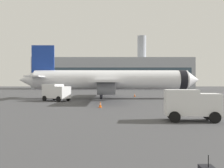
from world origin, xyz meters
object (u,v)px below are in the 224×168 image
object	(u,v)px
service_truck	(57,92)
airplane_at_gate	(111,80)
safety_cone_mid	(101,105)
cargo_van	(192,104)
safety_cone_far	(61,95)
safety_cone_outer	(136,95)
safety_cone_near	(199,99)

from	to	relation	value
service_truck	airplane_at_gate	bearing A→B (deg)	35.67
airplane_at_gate	safety_cone_mid	size ratio (longest dim) A/B	45.17
service_truck	cargo_van	distance (m)	27.64
cargo_van	safety_cone_far	xyz separation A→B (m)	(-18.32, 36.19, -1.11)
airplane_at_gate	safety_cone_outer	bearing A→B (deg)	50.32
safety_cone_far	safety_cone_mid	bearing A→B (deg)	-67.71
airplane_at_gate	safety_cone_near	world-z (taller)	airplane_at_gate
safety_cone_mid	safety_cone_far	size ratio (longest dim) A/B	1.14
cargo_van	safety_cone_far	size ratio (longest dim) A/B	6.61
service_truck	safety_cone_outer	size ratio (longest dim) A/B	6.82
service_truck	safety_cone_far	size ratio (longest dim) A/B	7.51
service_truck	safety_cone_outer	bearing A→B (deg)	41.93
safety_cone_mid	safety_cone_near	bearing A→B (deg)	32.93
safety_cone_mid	safety_cone_far	bearing A→B (deg)	112.29
cargo_van	safety_cone_near	bearing A→B (deg)	69.86
safety_cone_near	safety_cone_far	distance (m)	30.05
service_truck	safety_cone_mid	distance (m)	13.96
airplane_at_gate	safety_cone_far	xyz separation A→B (m)	(-11.43, 7.10, -3.31)
airplane_at_gate	cargo_van	bearing A→B (deg)	-76.69
cargo_van	safety_cone_far	world-z (taller)	cargo_van
safety_cone_near	safety_cone_far	size ratio (longest dim) A/B	1.14
safety_cone_near	safety_cone_outer	distance (m)	16.99
airplane_at_gate	safety_cone_mid	distance (m)	18.29
cargo_van	safety_cone_mid	world-z (taller)	cargo_van
safety_cone_near	safety_cone_outer	world-z (taller)	safety_cone_near
service_truck	safety_cone_near	size ratio (longest dim) A/B	6.60
airplane_at_gate	safety_cone_far	size ratio (longest dim) A/B	51.34
cargo_van	service_truck	bearing A→B (deg)	125.77
airplane_at_gate	safety_cone_outer	size ratio (longest dim) A/B	46.63
airplane_at_gate	cargo_van	world-z (taller)	airplane_at_gate
cargo_van	safety_cone_mid	distance (m)	13.77
service_truck	cargo_van	size ratio (longest dim) A/B	1.14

